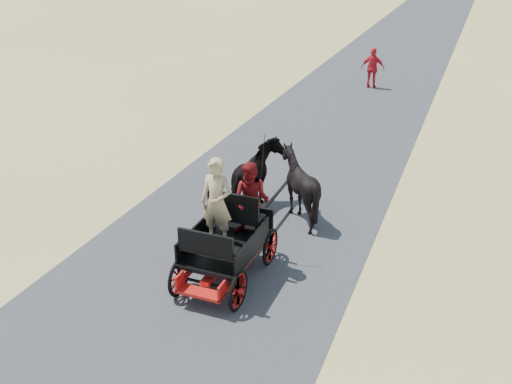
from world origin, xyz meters
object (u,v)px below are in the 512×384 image
at_px(carriage, 227,261).
at_px(horse_left, 256,179).
at_px(pedestrian, 373,68).
at_px(horse_right, 299,186).

distance_m(carriage, horse_left, 3.09).
bearing_deg(carriage, pedestrian, 90.83).
distance_m(horse_left, horse_right, 1.10).
bearing_deg(horse_left, pedestrian, -91.43).
height_order(carriage, horse_left, horse_left).
bearing_deg(pedestrian, horse_right, 92.38).
xyz_separation_m(carriage, horse_right, (0.55, 3.00, 0.49)).
distance_m(horse_right, pedestrian, 12.86).
relative_size(carriage, pedestrian, 1.39).
relative_size(carriage, horse_left, 1.20).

